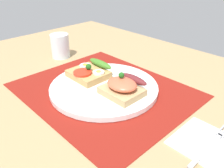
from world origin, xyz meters
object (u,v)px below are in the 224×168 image
object	(u,v)px
sandwich_egg_tomato	(89,72)
napkin	(213,146)
fork	(212,143)
drinking_glass	(60,46)
plate	(104,87)
sandwich_salmon	(123,87)

from	to	relation	value
sandwich_egg_tomato	napkin	size ratio (longest dim) A/B	0.73
napkin	fork	size ratio (longest dim) A/B	0.91
napkin	sandwich_egg_tomato	bearing A→B (deg)	-179.86
fork	napkin	bearing A→B (deg)	-8.11
napkin	drinking_glass	world-z (taller)	drinking_glass
sandwich_egg_tomato	fork	distance (cm)	35.29
sandwich_egg_tomato	fork	xyz separation A→B (cm)	(35.23, 0.13, -2.20)
napkin	fork	distance (cm)	0.53
sandwich_egg_tomato	fork	world-z (taller)	sandwich_egg_tomato
sandwich_egg_tomato	fork	bearing A→B (deg)	0.20
plate	fork	xyz separation A→B (cm)	(28.89, 0.55, -0.19)
sandwich_salmon	napkin	xyz separation A→B (cm)	(22.80, 0.09, -3.19)
sandwich_salmon	drinking_glass	xyz separation A→B (cm)	(-33.76, 4.37, 0.52)
napkin	drinking_glass	size ratio (longest dim) A/B	1.72
drinking_glass	sandwich_egg_tomato	bearing A→B (deg)	-11.72
plate	drinking_glass	bearing A→B (deg)	170.08
sandwich_egg_tomato	sandwich_salmon	size ratio (longest dim) A/B	1.09
fork	drinking_glass	world-z (taller)	drinking_glass
sandwich_salmon	fork	xyz separation A→B (cm)	(22.53, 0.13, -2.73)
plate	sandwich_salmon	bearing A→B (deg)	3.76
plate	fork	world-z (taller)	plate
sandwich_egg_tomato	napkin	bearing A→B (deg)	0.14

